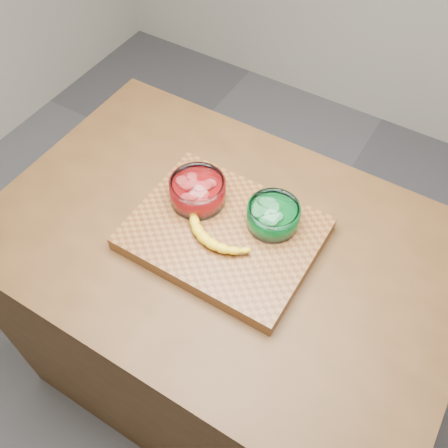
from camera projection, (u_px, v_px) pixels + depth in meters
The scene contains 6 objects.
ground at pixel (224, 371), 1.97m from camera, with size 3.50×3.50×0.00m, color #525256.
counter at pixel (224, 319), 1.61m from camera, with size 1.20×0.80×0.90m, color #4E3117.
cutting_board at pixel (224, 234), 1.24m from camera, with size 0.45×0.35×0.04m, color brown.
bowl_red at pixel (198, 191), 1.25m from camera, with size 0.14×0.14×0.07m.
bowl_green at pixel (273, 216), 1.21m from camera, with size 0.13×0.13×0.06m.
banana at pixel (217, 230), 1.20m from camera, with size 0.23×0.13×0.03m, color yellow, non-canonical shape.
Camera 1 is at (0.38, -0.62, 1.92)m, focal length 40.00 mm.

